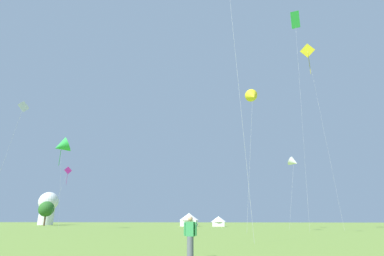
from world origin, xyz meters
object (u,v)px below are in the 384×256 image
at_px(kite_green_delta, 62,146).
at_px(kite_yellow_diamond, 308,53).
at_px(kite_magenta_diamond, 68,172).
at_px(festival_tent_right, 219,221).
at_px(observatory_dome, 48,206).
at_px(kite_green_box, 295,20).
at_px(kite_white_diamond, 23,109).
at_px(kite_white_delta, 294,162).
at_px(person_spectator, 190,238).
at_px(festival_tent_left, 189,219).
at_px(kite_yellow_delta, 253,96).
at_px(tree_distant_left, 46,209).

bearing_deg(kite_green_delta, kite_yellow_diamond, 1.34).
xyz_separation_m(kite_magenta_diamond, festival_tent_right, (29.34, 23.26, -9.45)).
distance_m(kite_yellow_diamond, observatory_dome, 92.72).
bearing_deg(kite_green_box, festival_tent_right, 117.96).
relative_size(kite_white_diamond, kite_yellow_diamond, 0.52).
xyz_separation_m(kite_green_box, kite_magenta_diamond, (-45.86, 7.87, -25.95)).
xyz_separation_m(kite_white_diamond, kite_white_delta, (42.04, 25.91, -3.69)).
bearing_deg(person_spectator, festival_tent_left, 98.21).
relative_size(kite_yellow_diamond, kite_yellow_delta, 1.72).
xyz_separation_m(kite_green_box, kite_yellow_diamond, (2.97, 4.99, -4.17)).
relative_size(kite_white_diamond, tree_distant_left, 2.63).
bearing_deg(kite_yellow_diamond, festival_tent_right, 126.72).
distance_m(kite_yellow_diamond, festival_tent_right, 45.16).
xyz_separation_m(festival_tent_right, tree_distant_left, (-50.30, 2.71, 3.24)).
xyz_separation_m(kite_white_diamond, festival_tent_left, (17.82, 42.85, -14.76)).
bearing_deg(kite_yellow_delta, kite_green_box, 35.77).
bearing_deg(festival_tent_left, kite_white_delta, -34.99).
distance_m(kite_yellow_delta, tree_distant_left, 71.76).
relative_size(kite_green_box, festival_tent_right, 10.01).
xyz_separation_m(kite_green_box, tree_distant_left, (-66.83, 33.84, -32.16)).
bearing_deg(kite_magenta_diamond, person_spectator, -52.69).
height_order(festival_tent_right, tree_distant_left, tree_distant_left).
height_order(kite_yellow_diamond, tree_distant_left, kite_yellow_diamond).
relative_size(kite_green_box, kite_magenta_diamond, 3.20).
xyz_separation_m(kite_white_delta, person_spectator, (-15.01, -46.80, -12.05)).
bearing_deg(kite_magenta_diamond, kite_green_delta, -83.47).
bearing_deg(festival_tent_right, kite_green_delta, -136.63).
relative_size(kite_white_diamond, kite_green_delta, 1.05).
bearing_deg(person_spectator, kite_white_diamond, 142.29).
height_order(kite_green_delta, festival_tent_left, kite_green_delta).
bearing_deg(kite_magenta_diamond, festival_tent_left, 47.05).
height_order(kite_white_delta, kite_magenta_diamond, kite_white_delta).
relative_size(kite_white_diamond, kite_magenta_diamond, 1.49).
distance_m(kite_yellow_delta, person_spectator, 31.97).
bearing_deg(kite_white_diamond, tree_distant_left, 118.56).
relative_size(kite_yellow_diamond, festival_tent_left, 6.80).
height_order(kite_magenta_diamond, festival_tent_right, kite_magenta_diamond).
distance_m(kite_yellow_delta, kite_magenta_diamond, 40.10).
relative_size(kite_magenta_diamond, tree_distant_left, 1.76).
height_order(kite_green_delta, kite_magenta_diamond, kite_green_delta).
height_order(kite_magenta_diamond, person_spectator, kite_magenta_diamond).
bearing_deg(kite_white_diamond, observatory_dome, 119.57).
bearing_deg(festival_tent_left, kite_yellow_delta, -68.67).
relative_size(observatory_dome, tree_distant_left, 1.59).
relative_size(kite_white_diamond, festival_tent_right, 4.66).
bearing_deg(kite_white_diamond, kite_yellow_delta, 8.61).
height_order(person_spectator, festival_tent_right, festival_tent_right).
bearing_deg(festival_tent_left, kite_green_box, -52.13).
distance_m(kite_white_delta, kite_green_delta, 46.63).
bearing_deg(kite_yellow_diamond, kite_white_diamond, -159.63).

